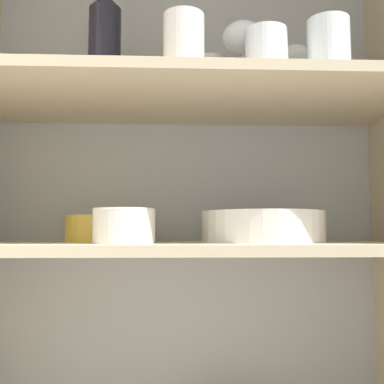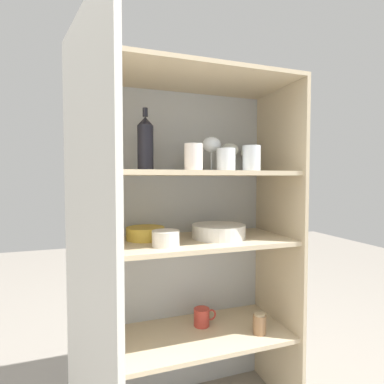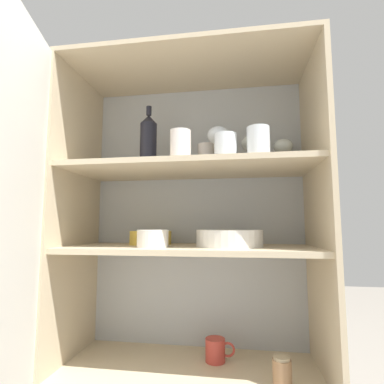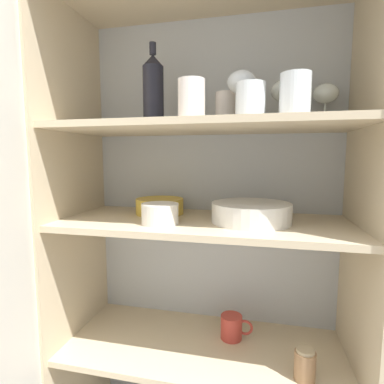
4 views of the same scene
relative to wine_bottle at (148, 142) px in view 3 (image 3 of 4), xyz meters
The scene contains 20 objects.
cupboard_back_panel 0.55m from the wine_bottle, 42.35° to the left, with size 0.97×0.02×1.55m, color #B2B7BC.
cupboard_side_left 0.57m from the wine_bottle, behind, with size 0.02×0.43×1.55m, color #CCB793.
cupboard_side_right 0.82m from the wine_bottle, ahead, with size 0.02×0.43×1.55m, color #CCB793.
cupboard_top_panel 0.35m from the wine_bottle, 11.51° to the right, with size 0.97×0.43×0.02m, color #CCB793.
shelf_board_lower 0.90m from the wine_bottle, 11.51° to the right, with size 0.94×0.39×0.02m, color beige.
shelf_board_middle 0.48m from the wine_bottle, 11.51° to the right, with size 0.94×0.39×0.02m, color beige.
shelf_board_upper 0.23m from the wine_bottle, 11.51° to the right, with size 0.94×0.39×0.02m, color beige.
tumbler_glass_0 0.36m from the wine_bottle, 20.87° to the right, with size 0.08×0.08×0.10m.
tumbler_glass_1 0.47m from the wine_bottle, 17.86° to the right, with size 0.08×0.08×0.11m.
tumbler_glass_2 0.26m from the wine_bottle, 13.59° to the left, with size 0.07×0.07×0.11m.
tumbler_glass_3 0.24m from the wine_bottle, 42.92° to the right, with size 0.08×0.08×0.11m.
wine_glass_0 0.30m from the wine_bottle, ahead, with size 0.09×0.09×0.16m.
wine_glass_1 0.57m from the wine_bottle, ahead, with size 0.08×0.08×0.14m.
wine_glass_2 0.43m from the wine_bottle, ahead, with size 0.09×0.09×0.14m.
wine_bottle is the anchor object (origin of this frame).
plate_stack_white 0.52m from the wine_bottle, ahead, with size 0.25×0.25×0.06m.
mixing_bowl_large 0.40m from the wine_bottle, 84.57° to the left, with size 0.17×0.17×0.06m.
serving_bowl_small 0.42m from the wine_bottle, 63.46° to the right, with size 0.12×0.12×0.06m.
coffee_mug_primary 0.88m from the wine_bottle, ahead, with size 0.11×0.08×0.08m.
storage_jar 0.98m from the wine_bottle, 14.65° to the right, with size 0.06×0.06×0.10m.
Camera 3 is at (0.19, -0.96, 0.91)m, focal length 28.00 mm.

